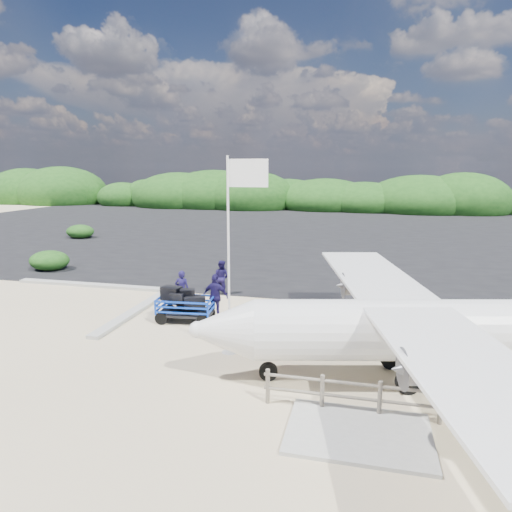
{
  "coord_description": "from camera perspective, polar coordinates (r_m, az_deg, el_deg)",
  "views": [
    {
      "loc": [
        5.44,
        -16.42,
        6.48
      ],
      "look_at": [
        0.22,
        5.1,
        2.11
      ],
      "focal_mm": 32.0,
      "sensor_mm": 36.0,
      "label": 1
    }
  ],
  "objects": [
    {
      "name": "walkway_pad",
      "position": [
        12.28,
        12.7,
        -21.01
      ],
      "size": [
        3.5,
        2.5,
        0.1
      ],
      "primitive_type": null,
      "color": "#B2B2B2",
      "rests_on": "ground"
    },
    {
      "name": "crew_c",
      "position": [
        19.74,
        -5.07,
        -5.06
      ],
      "size": [
        1.19,
        0.57,
        1.97
      ],
      "primitive_type": "imported",
      "rotation": [
        0.0,
        0.0,
        3.07
      ],
      "color": "#181243",
      "rests_on": "ground"
    },
    {
      "name": "lagoon",
      "position": [
        23.91,
        -24.33,
        -5.59
      ],
      "size": [
        9.0,
        7.0,
        0.4
      ],
      "primitive_type": null,
      "color": "#B2B2B2",
      "rests_on": "ground"
    },
    {
      "name": "flagpole",
      "position": [
        16.57,
        -3.3,
        -11.89
      ],
      "size": [
        1.37,
        0.57,
        6.83
      ],
      "primitive_type": null,
      "rotation": [
        0.0,
        0.0,
        0.0
      ],
      "color": "white",
      "rests_on": "ground"
    },
    {
      "name": "aircraft_large",
      "position": [
        44.76,
        25.71,
        1.73
      ],
      "size": [
        19.75,
        19.75,
        4.92
      ],
      "primitive_type": null,
      "rotation": [
        0.0,
        0.0,
        3.38
      ],
      "color": "#B2B2B2",
      "rests_on": "ground"
    },
    {
      "name": "signboard",
      "position": [
        16.9,
        3.03,
        -11.42
      ],
      "size": [
        1.67,
        0.7,
        1.41
      ],
      "primitive_type": null,
      "rotation": [
        0.0,
        0.0,
        -0.32
      ],
      "color": "maroon",
      "rests_on": "ground"
    },
    {
      "name": "crew_b",
      "position": [
        23.54,
        -4.37,
        -2.63
      ],
      "size": [
        0.98,
        0.83,
        1.77
      ],
      "primitive_type": "imported",
      "rotation": [
        0.0,
        0.0,
        2.94
      ],
      "color": "#181243",
      "rests_on": "ground"
    },
    {
      "name": "baggage_cart",
      "position": [
        19.8,
        -8.76,
        -8.08
      ],
      "size": [
        2.61,
        1.64,
        1.25
      ],
      "primitive_type": null,
      "rotation": [
        0.0,
        0.0,
        0.09
      ],
      "color": "blue",
      "rests_on": "ground"
    },
    {
      "name": "ground",
      "position": [
        18.48,
        -4.44,
        -9.41
      ],
      "size": [
        160.0,
        160.0,
        0.0
      ],
      "primitive_type": "plane",
      "color": "beige"
    },
    {
      "name": "crew_a",
      "position": [
        21.26,
        -9.23,
        -4.19
      ],
      "size": [
        0.71,
        0.51,
        1.82
      ],
      "primitive_type": "imported",
      "rotation": [
        0.0,
        0.0,
        3.25
      ],
      "color": "#181243",
      "rests_on": "ground"
    },
    {
      "name": "asphalt_apron",
      "position": [
        47.19,
        6.9,
        3.19
      ],
      "size": [
        90.0,
        50.0,
        0.04
      ],
      "primitive_type": null,
      "color": "#B2B2B2",
      "rests_on": "ground"
    },
    {
      "name": "vegetation_band",
      "position": [
        71.92,
        9.3,
        5.85
      ],
      "size": [
        124.0,
        8.0,
        4.4
      ],
      "primitive_type": null,
      "color": "#B2B2B2",
      "rests_on": "ground"
    },
    {
      "name": "fence",
      "position": [
        13.15,
        15.09,
        -18.8
      ],
      "size": [
        6.4,
        2.0,
        1.1
      ],
      "primitive_type": null,
      "color": "#B2B2B2",
      "rests_on": "ground"
    }
  ]
}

